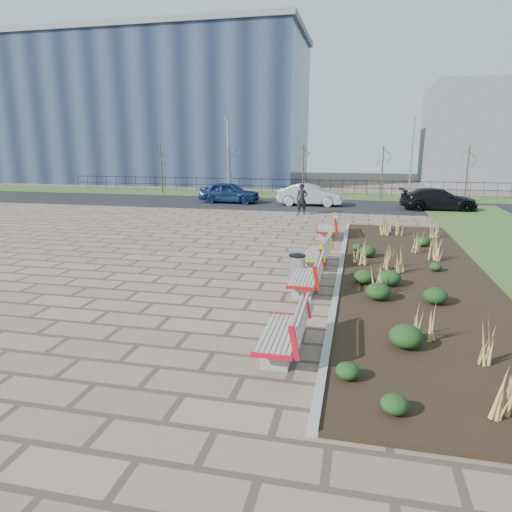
% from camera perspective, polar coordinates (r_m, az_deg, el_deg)
% --- Properties ---
extents(ground, '(120.00, 120.00, 0.00)m').
position_cam_1_polar(ground, '(11.53, -10.70, -7.44)').
color(ground, '#7E6757').
rests_on(ground, ground).
extents(planting_bed, '(4.50, 18.00, 0.10)m').
position_cam_1_polar(planting_bed, '(15.49, 19.13, -2.26)').
color(planting_bed, black).
rests_on(planting_bed, ground).
extents(planting_curb, '(0.16, 18.00, 0.15)m').
position_cam_1_polar(planting_curb, '(15.38, 10.50, -1.73)').
color(planting_curb, gray).
rests_on(planting_curb, ground).
extents(grass_verge_far, '(80.00, 5.00, 0.04)m').
position_cam_1_polar(grass_verge_far, '(38.31, 6.12, 7.56)').
color(grass_verge_far, '#33511E').
rests_on(grass_verge_far, ground).
extents(road, '(80.00, 7.00, 0.02)m').
position_cam_1_polar(road, '(32.39, 4.85, 6.44)').
color(road, black).
rests_on(road, ground).
extents(bench_a, '(0.92, 2.11, 1.00)m').
position_cam_1_polar(bench_a, '(9.27, 3.08, -9.27)').
color(bench_a, red).
rests_on(bench_a, ground).
extents(bench_b, '(0.91, 2.11, 1.00)m').
position_cam_1_polar(bench_b, '(13.12, 6.12, -2.35)').
color(bench_b, '#AF1A0B').
rests_on(bench_b, ground).
extents(bench_c, '(1.05, 2.16, 1.00)m').
position_cam_1_polar(bench_c, '(15.97, 7.37, 0.54)').
color(bench_c, '#D7BF0B').
rests_on(bench_c, ground).
extents(bench_d, '(1.12, 2.18, 1.00)m').
position_cam_1_polar(bench_d, '(20.85, 8.71, 3.61)').
color(bench_d, red).
rests_on(bench_d, ground).
extents(litter_bin, '(0.50, 0.50, 0.82)m').
position_cam_1_polar(litter_bin, '(14.11, 5.14, -1.56)').
color(litter_bin, '#B2B2B7').
rests_on(litter_bin, ground).
extents(pedestrian, '(0.71, 0.49, 1.85)m').
position_cam_1_polar(pedestrian, '(27.65, 5.75, 7.08)').
color(pedestrian, black).
rests_on(pedestrian, ground).
extents(car_blue, '(4.38, 1.85, 1.48)m').
position_cam_1_polar(car_blue, '(33.15, -3.33, 7.94)').
color(car_blue, '#11224C').
rests_on(car_blue, road).
extents(car_silver, '(4.44, 1.58, 1.46)m').
position_cam_1_polar(car_silver, '(31.83, 6.76, 7.61)').
color(car_silver, '#93969A').
rests_on(car_silver, road).
extents(car_black, '(4.88, 2.26, 1.38)m').
position_cam_1_polar(car_black, '(31.63, 21.82, 6.61)').
color(car_black, black).
rests_on(car_black, road).
extents(tree_a, '(1.40, 1.40, 4.00)m').
position_cam_1_polar(tree_a, '(39.91, -11.75, 10.51)').
color(tree_a, '#4C3D2D').
rests_on(tree_a, grass_verge_far).
extents(tree_b, '(1.40, 1.40, 4.00)m').
position_cam_1_polar(tree_b, '(37.85, -3.29, 10.61)').
color(tree_b, '#4C3D2D').
rests_on(tree_b, grass_verge_far).
extents(tree_c, '(1.40, 1.40, 4.00)m').
position_cam_1_polar(tree_c, '(36.65, 5.92, 10.46)').
color(tree_c, '#4C3D2D').
rests_on(tree_c, grass_verge_far).
extents(tree_d, '(1.40, 1.40, 4.00)m').
position_cam_1_polar(tree_d, '(36.42, 15.47, 10.02)').
color(tree_d, '#4C3D2D').
rests_on(tree_d, grass_verge_far).
extents(tree_e, '(1.40, 1.40, 4.00)m').
position_cam_1_polar(tree_e, '(37.17, 24.86, 9.32)').
color(tree_e, '#4C3D2D').
rests_on(tree_e, grass_verge_far).
extents(lamp_west, '(0.24, 0.60, 6.00)m').
position_cam_1_polar(lamp_west, '(37.32, -3.53, 12.10)').
color(lamp_west, gray).
rests_on(lamp_west, grass_verge_far).
extents(lamp_east, '(0.24, 0.60, 6.00)m').
position_cam_1_polar(lamp_east, '(36.03, 18.84, 11.35)').
color(lamp_east, gray).
rests_on(lamp_east, grass_verge_far).
extents(railing_fence, '(44.00, 0.10, 1.20)m').
position_cam_1_polar(railing_fence, '(39.73, 6.40, 8.67)').
color(railing_fence, black).
rests_on(railing_fence, grass_verge_far).
extents(building_glass, '(40.00, 14.00, 15.00)m').
position_cam_1_polar(building_glass, '(56.49, -15.84, 16.72)').
color(building_glass, '#192338').
rests_on(building_glass, ground).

